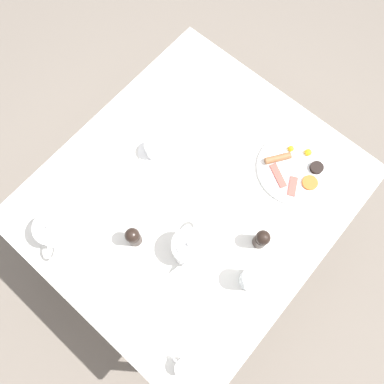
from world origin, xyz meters
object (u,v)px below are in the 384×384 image
object	(u,v)px
creamer_jug	(183,368)
pepper_grinder	(262,239)
fork_by_plate	(183,114)
teapot_far	(190,247)
salt_grinder	(133,237)
knife_by_plate	(125,196)
breakfast_plate	(296,168)
spoon_for_tea	(198,72)
teacup_with_saucer_left	(156,150)
water_glass_tall	(251,279)
teapot_near	(55,230)

from	to	relation	value
creamer_jug	pepper_grinder	distance (m)	0.52
pepper_grinder	fork_by_plate	bearing A→B (deg)	-20.97
teapot_far	pepper_grinder	bearing A→B (deg)	113.39
salt_grinder	knife_by_plate	xyz separation A→B (m)	(0.15, -0.10, -0.06)
creamer_jug	knife_by_plate	xyz separation A→B (m)	(0.58, -0.31, -0.02)
breakfast_plate	creamer_jug	bearing A→B (deg)	99.59
spoon_for_tea	salt_grinder	bearing A→B (deg)	113.20
teacup_with_saucer_left	water_glass_tall	size ratio (longest dim) A/B	1.36
teapot_near	teapot_far	world-z (taller)	same
fork_by_plate	spoon_for_tea	world-z (taller)	same
breakfast_plate	spoon_for_tea	bearing A→B (deg)	-8.49
salt_grinder	fork_by_plate	size ratio (longest dim) A/B	0.75
water_glass_tall	salt_grinder	bearing A→B (deg)	21.34
teacup_with_saucer_left	creamer_jug	size ratio (longest dim) A/B	1.85
knife_by_plate	salt_grinder	bearing A→B (deg)	147.32
teacup_with_saucer_left	creamer_jug	distance (m)	0.81
breakfast_plate	salt_grinder	size ratio (longest dim) A/B	2.69
pepper_grinder	knife_by_plate	distance (m)	0.55
breakfast_plate	pepper_grinder	xyz separation A→B (m)	(-0.07, 0.33, 0.05)
teapot_near	salt_grinder	world-z (taller)	teapot_near
teapot_far	teacup_with_saucer_left	bearing A→B (deg)	-143.41
teacup_with_saucer_left	fork_by_plate	distance (m)	0.21
teacup_with_saucer_left	water_glass_tall	distance (m)	0.62
fork_by_plate	knife_by_plate	size ratio (longest dim) A/B	0.70
knife_by_plate	spoon_for_tea	distance (m)	0.64
pepper_grinder	creamer_jug	bearing A→B (deg)	97.63
pepper_grinder	teapot_near	bearing A→B (deg)	38.40
creamer_jug	pepper_grinder	world-z (taller)	pepper_grinder
water_glass_tall	knife_by_plate	distance (m)	0.58
creamer_jug	fork_by_plate	world-z (taller)	creamer_jug
salt_grinder	knife_by_plate	bearing A→B (deg)	-32.68
creamer_jug	pepper_grinder	bearing A→B (deg)	-82.37
teapot_near	pepper_grinder	distance (m)	0.76
breakfast_plate	spoon_for_tea	xyz separation A→B (m)	(0.59, -0.09, -0.01)
fork_by_plate	teapot_near	bearing A→B (deg)	88.71
pepper_grinder	fork_by_plate	size ratio (longest dim) A/B	0.75
teacup_with_saucer_left	salt_grinder	size ratio (longest dim) A/B	1.28
teapot_near	creamer_jug	world-z (taller)	teapot_near
water_glass_tall	pepper_grinder	world-z (taller)	pepper_grinder
fork_by_plate	spoon_for_tea	xyz separation A→B (m)	(0.09, -0.20, 0.00)
teapot_far	spoon_for_tea	bearing A→B (deg)	-165.02
spoon_for_tea	teapot_near	bearing A→B (deg)	94.62
water_glass_tall	teacup_with_saucer_left	bearing A→B (deg)	-14.29
breakfast_plate	teapot_far	bearing A→B (deg)	78.65
teapot_near	knife_by_plate	xyz separation A→B (m)	(-0.08, -0.27, -0.05)
breakfast_plate	salt_grinder	world-z (taller)	salt_grinder
breakfast_plate	creamer_jug	world-z (taller)	creamer_jug
teapot_far	salt_grinder	world-z (taller)	teapot_far
breakfast_plate	spoon_for_tea	size ratio (longest dim) A/B	2.17
teapot_near	salt_grinder	size ratio (longest dim) A/B	1.56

